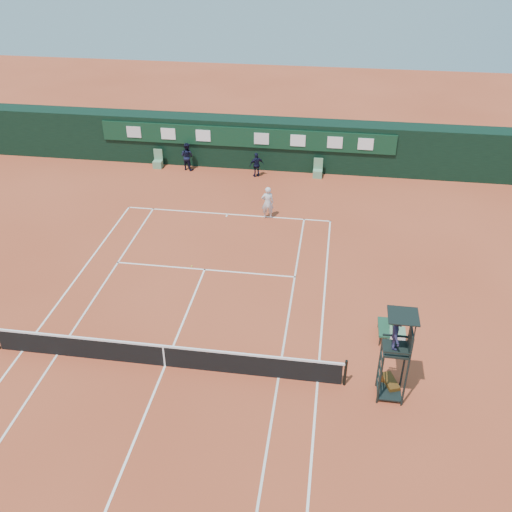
{
  "coord_description": "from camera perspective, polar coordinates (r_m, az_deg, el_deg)",
  "views": [
    {
      "loc": [
        5.49,
        -14.7,
        14.21
      ],
      "look_at": [
        2.43,
        6.0,
        1.2
      ],
      "focal_mm": 40.0,
      "sensor_mm": 36.0,
      "label": 1
    }
  ],
  "objects": [
    {
      "name": "ground",
      "position": [
        21.17,
        -9.07,
        -10.8
      ],
      "size": [
        90.0,
        90.0,
        0.0
      ],
      "primitive_type": "plane",
      "color": "#C04D2D",
      "rests_on": "ground"
    },
    {
      "name": "tennis_net",
      "position": [
        20.83,
        -9.19,
        -9.77
      ],
      "size": [
        12.9,
        0.1,
        1.1
      ],
      "color": "black",
      "rests_on": "ground"
    },
    {
      "name": "linesman_chair_right",
      "position": [
        35.06,
        6.18,
        8.34
      ],
      "size": [
        0.55,
        0.5,
        1.15
      ],
      "color": "#639870",
      "rests_on": "ground"
    },
    {
      "name": "tennis_ball",
      "position": [
        26.26,
        -6.45,
        -1.03
      ],
      "size": [
        0.07,
        0.07,
        0.07
      ],
      "primitive_type": "sphere",
      "color": "yellow",
      "rests_on": "ground"
    },
    {
      "name": "player_bench",
      "position": [
        22.32,
        13.15,
        -6.71
      ],
      "size": [
        0.56,
        1.2,
        1.1
      ],
      "color": "#1A432D",
      "rests_on": "ground"
    },
    {
      "name": "umpire_chair",
      "position": [
        18.75,
        13.96,
        -8.08
      ],
      "size": [
        0.96,
        0.95,
        3.42
      ],
      "color": "black",
      "rests_on": "ground"
    },
    {
      "name": "ball_kid_left",
      "position": [
        35.99,
        -6.91,
        9.87
      ],
      "size": [
        1.01,
        0.9,
        1.72
      ],
      "primitive_type": "imported",
      "rotation": [
        0.0,
        0.0,
        2.79
      ],
      "color": "black",
      "rests_on": "ground"
    },
    {
      "name": "linesman_chair_left",
      "position": [
        36.73,
        -9.77,
        9.18
      ],
      "size": [
        0.55,
        0.5,
        1.15
      ],
      "color": "#62966D",
      "rests_on": "ground"
    },
    {
      "name": "cooler",
      "position": [
        22.23,
        13.9,
        -7.9
      ],
      "size": [
        0.57,
        0.57,
        0.65
      ],
      "color": "white",
      "rests_on": "ground"
    },
    {
      "name": "ball_kid_right",
      "position": [
        34.76,
        0.06,
        9.11
      ],
      "size": [
        0.96,
        0.75,
        1.52
      ],
      "primitive_type": "imported",
      "rotation": [
        0.0,
        0.0,
        3.64
      ],
      "color": "black",
      "rests_on": "ground"
    },
    {
      "name": "tennis_bag",
      "position": [
        20.57,
        13.23,
        -12.29
      ],
      "size": [
        0.64,
        0.92,
        0.32
      ],
      "primitive_type": "cube",
      "rotation": [
        0.0,
        0.0,
        0.35
      ],
      "color": "black",
      "rests_on": "ground"
    },
    {
      "name": "player",
      "position": [
        29.84,
        1.17,
        5.35
      ],
      "size": [
        0.72,
        0.55,
        1.78
      ],
      "primitive_type": "imported",
      "rotation": [
        0.0,
        0.0,
        3.35
      ],
      "color": "silver",
      "rests_on": "ground"
    },
    {
      "name": "court_lines",
      "position": [
        21.16,
        -9.07,
        -10.79
      ],
      "size": [
        11.05,
        23.85,
        0.01
      ],
      "color": "white",
      "rests_on": "ground"
    },
    {
      "name": "back_wall",
      "position": [
        36.19,
        -0.86,
        11.32
      ],
      "size": [
        40.0,
        1.65,
        3.0
      ],
      "color": "black",
      "rests_on": "ground"
    }
  ]
}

